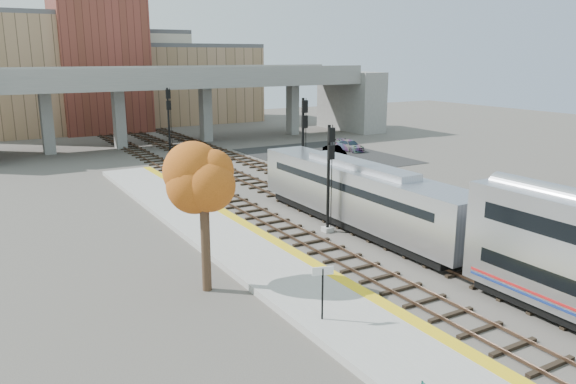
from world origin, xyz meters
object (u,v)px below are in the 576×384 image
signal_mast_far (169,123)px  car_a (330,160)px  signal_mast_near (329,181)px  locomotive (359,194)px  car_b (335,151)px  car_c (350,146)px  signal_mast_mid (303,145)px  tree (203,179)px

signal_mast_far → car_a: 17.87m
signal_mast_near → signal_mast_far: (-0.00, 30.26, 0.51)m
locomotive → car_b: (13.50, 22.01, -1.64)m
locomotive → car_c: (17.41, 24.50, -1.63)m
car_a → car_c: size_ratio=0.77×
signal_mast_mid → car_a: bearing=44.6°
locomotive → signal_mast_near: signal_mast_near is taller
signal_mast_mid → car_c: signal_mast_mid is taller
signal_mast_mid → car_a: 11.99m
signal_mast_mid → signal_mast_far: signal_mast_mid is taller
signal_mast_mid → tree: (-14.14, -14.17, 1.54)m
car_b → car_c: size_ratio=0.87×
locomotive → signal_mast_near: bearing=170.1°
locomotive → tree: bearing=-161.0°
car_b → signal_mast_far: bearing=160.1°
signal_mast_mid → car_b: bearing=46.3°
tree → car_b: size_ratio=2.00×
signal_mast_near → signal_mast_mid: (4.10, 9.62, 0.58)m
locomotive → car_b: 25.88m
locomotive → signal_mast_near: 2.37m
signal_mast_far → car_c: (19.51, -6.13, -3.17)m
signal_mast_far → tree: (-10.04, -34.80, 1.61)m
tree → car_b: (25.64, 26.19, -4.78)m
signal_mast_near → tree: (-10.04, -4.54, 2.12)m
signal_mast_near → car_a: bearing=55.2°
signal_mast_near → signal_mast_mid: signal_mast_mid is taller
signal_mast_mid → signal_mast_far: bearing=101.2°
locomotive → car_a: size_ratio=5.90×
signal_mast_mid → tree: 20.08m
car_c → tree: bearing=-136.2°
locomotive → car_a: locomotive is taller
locomotive → car_a: 20.84m
car_b → signal_mast_mid: bearing=-124.7°
signal_mast_near → signal_mast_far: size_ratio=0.90×
signal_mast_near → tree: tree is taller
car_a → locomotive: bearing=-113.1°
signal_mast_mid → car_c: (15.41, 14.51, -3.23)m
car_a → tree: bearing=-128.8°
signal_mast_far → signal_mast_mid: bearing=-78.8°
car_b → car_c: 4.63m
signal_mast_mid → car_b: (11.50, 12.03, -3.24)m
tree → car_c: (29.55, 28.68, -4.78)m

